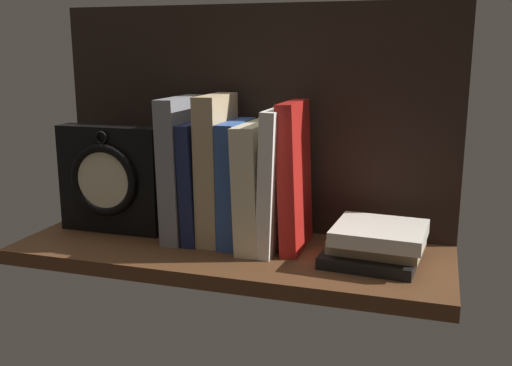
# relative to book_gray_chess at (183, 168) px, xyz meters

# --- Properties ---
(ground_plane) EXTENTS (0.75, 0.27, 0.03)m
(ground_plane) POSITION_rel_book_gray_chess_xyz_m (0.10, -0.04, -0.14)
(ground_plane) COLOR #4C2D19
(back_panel) EXTENTS (0.75, 0.01, 0.41)m
(back_panel) POSITION_rel_book_gray_chess_xyz_m (0.10, 0.09, 0.08)
(back_panel) COLOR black
(back_panel) RESTS_ON ground_plane
(book_gray_chess) EXTENTS (0.04, 0.14, 0.25)m
(book_gray_chess) POSITION_rel_book_gray_chess_xyz_m (0.00, 0.00, 0.00)
(book_gray_chess) COLOR gray
(book_gray_chess) RESTS_ON ground_plane
(book_navy_bierce) EXTENTS (0.03, 0.13, 0.21)m
(book_navy_bierce) POSITION_rel_book_gray_chess_xyz_m (0.03, 0.00, -0.02)
(book_navy_bierce) COLOR #192147
(book_navy_bierce) RESTS_ON ground_plane
(book_tan_shortstories) EXTENTS (0.04, 0.12, 0.26)m
(book_tan_shortstories) POSITION_rel_book_gray_chess_xyz_m (0.07, 0.00, 0.00)
(book_tan_shortstories) COLOR tan
(book_tan_shortstories) RESTS_ON ground_plane
(book_blue_modern) EXTENTS (0.03, 0.13, 0.21)m
(book_blue_modern) POSITION_rel_book_gray_chess_xyz_m (0.10, 0.00, -0.02)
(book_blue_modern) COLOR #2D4C8E
(book_blue_modern) RESTS_ON ground_plane
(book_cream_twain) EXTENTS (0.05, 0.17, 0.21)m
(book_cream_twain) POSITION_rel_book_gray_chess_xyz_m (0.14, 0.00, -0.02)
(book_cream_twain) COLOR beige
(book_cream_twain) RESTS_ON ground_plane
(book_white_catcher) EXTENTS (0.03, 0.17, 0.24)m
(book_white_catcher) POSITION_rel_book_gray_chess_xyz_m (0.18, 0.00, -0.01)
(book_white_catcher) COLOR silver
(book_white_catcher) RESTS_ON ground_plane
(book_red_requiem) EXTENTS (0.04, 0.13, 0.25)m
(book_red_requiem) POSITION_rel_book_gray_chess_xyz_m (0.21, 0.00, -0.00)
(book_red_requiem) COLOR red
(book_red_requiem) RESTS_ON ground_plane
(framed_clock) EXTENTS (0.20, 0.06, 0.20)m
(framed_clock) POSITION_rel_book_gray_chess_xyz_m (-0.14, -0.01, -0.03)
(framed_clock) COLOR black
(framed_clock) RESTS_ON ground_plane
(book_stack_side) EXTENTS (0.17, 0.15, 0.06)m
(book_stack_side) POSITION_rel_book_gray_chess_xyz_m (0.35, -0.03, -0.10)
(book_stack_side) COLOR black
(book_stack_side) RESTS_ON ground_plane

